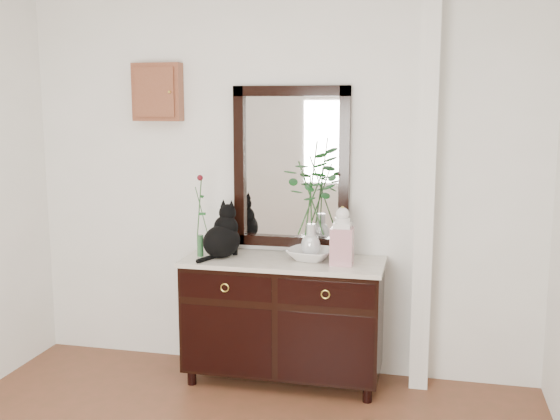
% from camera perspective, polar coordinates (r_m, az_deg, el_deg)
% --- Properties ---
extents(wall_back, '(3.60, 0.04, 2.70)m').
position_cam_1_polar(wall_back, '(4.52, -0.23, 2.63)').
color(wall_back, white).
rests_on(wall_back, ground).
extents(pilaster, '(0.12, 0.20, 2.70)m').
position_cam_1_polar(pilaster, '(4.32, 12.54, 2.09)').
color(pilaster, white).
rests_on(pilaster, ground).
extents(sideboard, '(1.33, 0.52, 0.82)m').
position_cam_1_polar(sideboard, '(4.45, 0.29, -9.06)').
color(sideboard, black).
rests_on(sideboard, ground).
extents(wall_mirror, '(0.80, 0.06, 1.10)m').
position_cam_1_polar(wall_mirror, '(4.47, 0.97, 3.72)').
color(wall_mirror, black).
rests_on(wall_mirror, wall_back).
extents(key_cabinet, '(0.35, 0.10, 0.40)m').
position_cam_1_polar(key_cabinet, '(4.72, -10.61, 10.06)').
color(key_cabinet, brown).
rests_on(key_cabinet, wall_back).
extents(cat, '(0.34, 0.38, 0.36)m').
position_cam_1_polar(cat, '(4.40, -5.11, -1.80)').
color(cat, black).
rests_on(cat, sideboard).
extents(lotus_bowl, '(0.36, 0.36, 0.07)m').
position_cam_1_polar(lotus_bowl, '(4.34, 2.69, -3.88)').
color(lotus_bowl, white).
rests_on(lotus_bowl, sideboard).
extents(vase_branches, '(0.48, 0.48, 0.78)m').
position_cam_1_polar(vase_branches, '(4.27, 2.72, 0.98)').
color(vase_branches, silver).
rests_on(vase_branches, lotus_bowl).
extents(bud_vase_rose, '(0.08, 0.08, 0.57)m').
position_cam_1_polar(bud_vase_rose, '(4.42, -7.02, -0.44)').
color(bud_vase_rose, '#306236').
rests_on(bud_vase_rose, sideboard).
extents(ginger_jar, '(0.14, 0.14, 0.38)m').
position_cam_1_polar(ginger_jar, '(4.20, 5.43, -2.20)').
color(ginger_jar, white).
rests_on(ginger_jar, sideboard).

